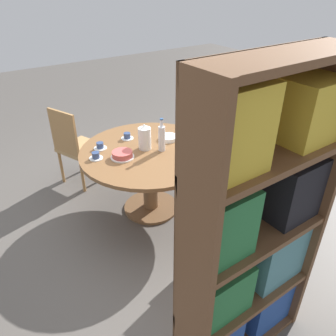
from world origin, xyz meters
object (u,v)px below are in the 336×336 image
(coffee_pot, at_px, (145,138))
(cake_main, at_px, (122,155))
(chair_a, at_px, (75,145))
(water_bottle, at_px, (162,138))
(cup_c, at_px, (100,146))
(bookshelf, at_px, (252,241))
(chair_b, at_px, (240,207))
(cup_b, at_px, (127,136))
(cup_a, at_px, (96,156))

(coffee_pot, xyz_separation_m, cake_main, (0.27, 0.04, -0.09))
(chair_a, xyz_separation_m, water_bottle, (-0.52, 1.00, 0.35))
(cup_c, bearing_deg, bookshelf, 92.21)
(coffee_pot, distance_m, cake_main, 0.29)
(chair_b, height_order, cup_c, chair_b)
(chair_a, relative_size, water_bottle, 2.88)
(water_bottle, distance_m, cup_c, 0.62)
(cake_main, bearing_deg, cup_b, -124.92)
(bookshelf, xyz_separation_m, water_bottle, (-0.40, -1.51, -0.06))
(bookshelf, relative_size, water_bottle, 5.83)
(chair_b, distance_m, coffee_pot, 1.12)
(chair_a, distance_m, chair_b, 2.03)
(bookshelf, bearing_deg, coffee_pot, 79.95)
(chair_a, relative_size, coffee_pot, 3.70)
(cake_main, xyz_separation_m, cup_a, (0.21, -0.12, -0.00))
(chair_a, bearing_deg, coffee_pot, -176.06)
(cup_a, bearing_deg, chair_b, 125.07)
(chair_b, distance_m, water_bottle, 0.98)
(chair_a, distance_m, coffee_pot, 1.02)
(water_bottle, xyz_separation_m, cup_c, (0.48, -0.38, -0.11))
(chair_a, xyz_separation_m, cup_a, (0.07, 0.79, 0.24))
(coffee_pot, relative_size, cup_b, 2.01)
(bookshelf, relative_size, cake_main, 8.71)
(chair_b, height_order, coffee_pot, coffee_pot)
(coffee_pot, xyz_separation_m, water_bottle, (-0.12, 0.12, 0.02))
(water_bottle, bearing_deg, cake_main, -12.95)
(bookshelf, distance_m, water_bottle, 1.56)
(cake_main, height_order, cup_b, same)
(cake_main, bearing_deg, coffee_pot, -172.34)
(chair_b, relative_size, water_bottle, 2.88)
(coffee_pot, bearing_deg, chair_b, 106.38)
(chair_b, relative_size, cup_c, 7.45)
(chair_a, height_order, cup_b, chair_a)
(cake_main, bearing_deg, cup_c, -72.16)
(chair_a, xyz_separation_m, cake_main, (-0.14, 0.91, 0.24))
(water_bottle, xyz_separation_m, cake_main, (0.38, -0.09, -0.11))
(bookshelf, bearing_deg, water_bottle, 74.97)
(cup_b, height_order, cup_c, same)
(water_bottle, distance_m, cup_a, 0.64)
(cake_main, xyz_separation_m, cup_b, (-0.23, -0.33, -0.00))
(chair_a, bearing_deg, cup_a, 153.78)
(cake_main, height_order, cup_a, same)
(chair_b, bearing_deg, cup_a, -157.18)
(bookshelf, distance_m, cup_b, 1.95)
(chair_b, height_order, cake_main, chair_b)
(chair_b, xyz_separation_m, bookshelf, (0.59, 0.61, 0.41))
(cup_b, xyz_separation_m, cup_c, (0.33, 0.05, 0.00))
(cake_main, relative_size, cup_c, 1.73)
(bookshelf, distance_m, cup_c, 1.89)
(cake_main, distance_m, cup_c, 0.30)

